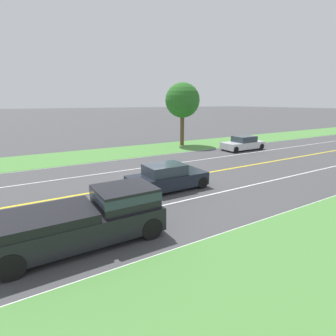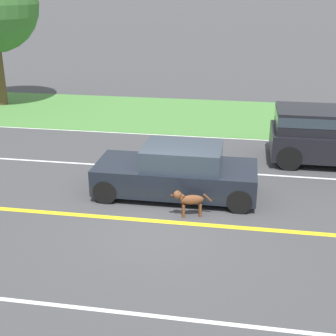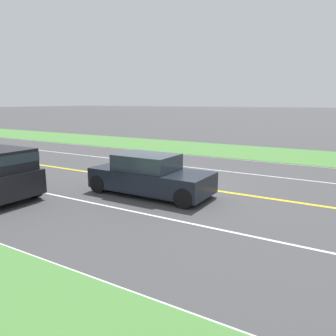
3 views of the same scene
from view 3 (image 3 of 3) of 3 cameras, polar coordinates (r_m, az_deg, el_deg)
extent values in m
plane|color=#424244|center=(13.13, 1.43, -2.96)|extent=(400.00, 400.00, 0.00)
cube|color=yellow|center=(13.13, 1.43, -2.94)|extent=(0.18, 160.00, 0.01)
cube|color=white|center=(8.14, -24.34, -13.25)|extent=(0.14, 160.00, 0.01)
cube|color=white|center=(19.40, 11.65, 1.53)|extent=(0.14, 160.00, 0.01)
cube|color=white|center=(10.35, -8.23, -7.05)|extent=(0.10, 160.00, 0.01)
cube|color=white|center=(16.19, 7.53, -0.28)|extent=(0.10, 160.00, 0.01)
cube|color=#4C843D|center=(22.22, 14.23, 2.68)|extent=(6.00, 160.00, 0.03)
cube|color=black|center=(11.71, -2.98, -2.04)|extent=(1.79, 4.39, 0.72)
cube|color=#2D3842|center=(11.68, -3.73, 1.09)|extent=(1.54, 2.11, 0.55)
cylinder|color=black|center=(10.21, 2.80, -5.30)|extent=(0.22, 0.65, 0.65)
cylinder|color=black|center=(12.22, -12.04, -2.73)|extent=(0.22, 0.65, 0.65)
cylinder|color=black|center=(11.62, 6.57, -3.29)|extent=(0.22, 0.65, 0.65)
cylinder|color=black|center=(13.42, -7.35, -1.31)|extent=(0.22, 0.65, 0.65)
ellipsoid|color=brown|center=(13.03, -2.19, -1.01)|extent=(0.35, 0.64, 0.25)
cylinder|color=brown|center=(12.97, -1.37, -2.37)|extent=(0.07, 0.07, 0.33)
cylinder|color=brown|center=(13.10, -3.15, -2.25)|extent=(0.07, 0.07, 0.33)
cylinder|color=brown|center=(13.10, -1.20, -2.23)|extent=(0.07, 0.07, 0.33)
cylinder|color=brown|center=(13.22, -2.97, -2.12)|extent=(0.07, 0.07, 0.33)
cylinder|color=brown|center=(12.94, -1.10, -0.64)|extent=(0.17, 0.19, 0.16)
sphere|color=brown|center=(12.90, -0.64, -0.42)|extent=(0.25, 0.25, 0.21)
ellipsoid|color=#331E14|center=(12.86, -0.03, -0.52)|extent=(0.12, 0.12, 0.08)
cone|color=#55301C|center=(12.83, -0.76, -0.13)|extent=(0.08, 0.08, 0.09)
cone|color=#55301C|center=(12.94, -0.62, -0.03)|extent=(0.08, 0.08, 0.09)
cylinder|color=brown|center=(13.15, -3.85, -0.75)|extent=(0.11, 0.23, 0.23)
cylinder|color=black|center=(12.23, -22.33, -3.00)|extent=(0.22, 0.79, 0.79)
camera|label=1|loc=(13.70, -70.67, 10.03)|focal=28.00mm
camera|label=2|loc=(22.80, 10.35, 16.92)|focal=50.00mm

